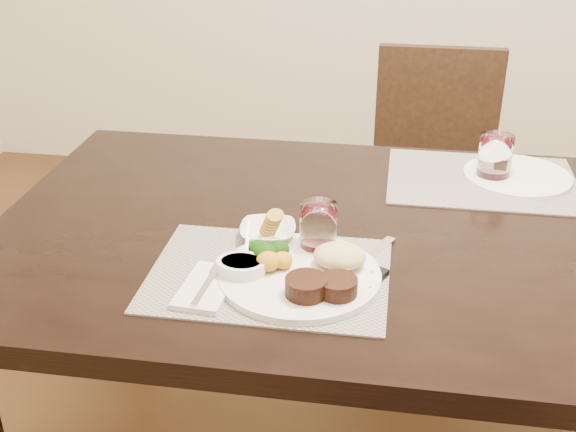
% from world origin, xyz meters
% --- Properties ---
extents(dining_table, '(2.00, 1.00, 0.75)m').
position_xyz_m(dining_table, '(0.00, 0.00, 0.67)').
color(dining_table, black).
rests_on(dining_table, ground).
extents(chair_far, '(0.42, 0.42, 0.90)m').
position_xyz_m(chair_far, '(0.00, 0.93, 0.50)').
color(chair_far, black).
rests_on(chair_far, ground).
extents(placemat_near, '(0.46, 0.34, 0.00)m').
position_xyz_m(placemat_near, '(-0.36, -0.21, 0.75)').
color(placemat_near, gray).
rests_on(placemat_near, dining_table).
extents(placemat_far, '(0.46, 0.34, 0.00)m').
position_xyz_m(placemat_far, '(0.08, 0.30, 0.75)').
color(placemat_far, gray).
rests_on(placemat_far, dining_table).
extents(dinner_plate, '(0.31, 0.31, 0.06)m').
position_xyz_m(dinner_plate, '(-0.28, -0.22, 0.77)').
color(dinner_plate, silver).
rests_on(dinner_plate, placemat_near).
extents(napkin_fork, '(0.10, 0.16, 0.02)m').
position_xyz_m(napkin_fork, '(-0.46, -0.29, 0.76)').
color(napkin_fork, silver).
rests_on(napkin_fork, placemat_near).
extents(steak_knife, '(0.08, 0.25, 0.01)m').
position_xyz_m(steak_knife, '(-0.16, -0.20, 0.76)').
color(steak_knife, silver).
rests_on(steak_knife, placemat_near).
extents(cracker_bowl, '(0.13, 0.13, 0.05)m').
position_xyz_m(cracker_bowl, '(-0.39, -0.07, 0.77)').
color(cracker_bowl, silver).
rests_on(cracker_bowl, placemat_near).
extents(sauce_ramekin, '(0.10, 0.14, 0.08)m').
position_xyz_m(sauce_ramekin, '(-0.41, -0.23, 0.78)').
color(sauce_ramekin, silver).
rests_on(sauce_ramekin, placemat_near).
extents(wine_glass_near, '(0.08, 0.08, 0.10)m').
position_xyz_m(wine_glass_near, '(-0.28, -0.11, 0.80)').
color(wine_glass_near, white).
rests_on(wine_glass_near, placemat_near).
extents(far_plate, '(0.26, 0.26, 0.01)m').
position_xyz_m(far_plate, '(0.17, 0.33, 0.76)').
color(far_plate, silver).
rests_on(far_plate, placemat_far).
extents(wine_glass_far, '(0.08, 0.08, 0.11)m').
position_xyz_m(wine_glass_far, '(0.11, 0.32, 0.80)').
color(wine_glass_far, white).
rests_on(wine_glass_far, placemat_far).
extents(salt_cellar, '(0.05, 0.05, 0.02)m').
position_xyz_m(salt_cellar, '(-0.37, -0.13, 0.76)').
color(salt_cellar, white).
rests_on(salt_cellar, dining_table).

